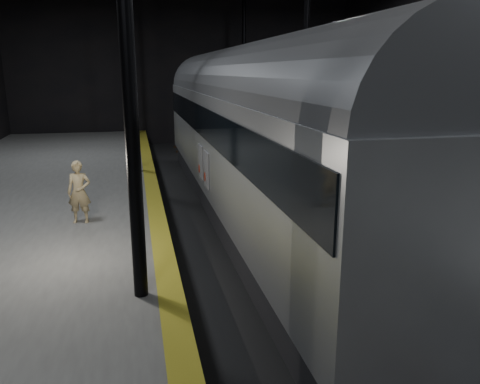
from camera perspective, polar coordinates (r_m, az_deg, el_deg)
name	(u,v)px	position (r m, az deg, el deg)	size (l,w,h in m)	color
ground	(272,251)	(13.91, 3.92, -7.21)	(44.00, 44.00, 0.00)	black
tactile_strip	(159,227)	(13.05, -9.85, -4.17)	(0.50, 43.80, 0.01)	olive
track	(272,249)	(13.88, 3.93, -6.94)	(2.40, 43.00, 0.24)	#3F3328
train	(248,128)	(15.98, 0.99, 7.77)	(3.27, 21.88, 5.85)	#A6AAAE
woman	(79,192)	(13.75, -19.02, -0.01)	(0.64, 0.42, 1.76)	tan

